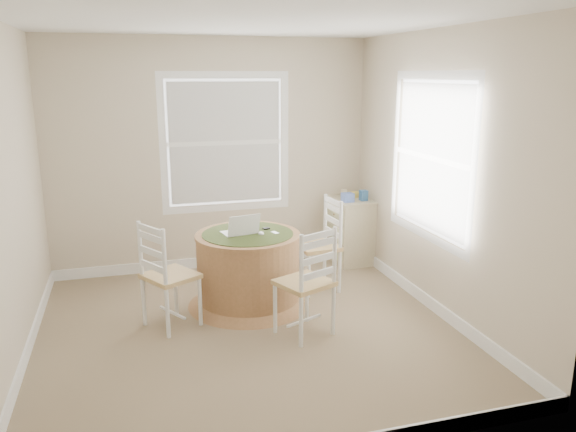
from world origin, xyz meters
name	(u,v)px	position (x,y,z in m)	size (l,w,h in m)	color
room	(260,182)	(0.17, 0.16, 1.30)	(3.64, 3.64, 2.64)	#937D5D
round_table	(248,266)	(0.14, 0.59, 0.39)	(1.19, 1.19, 0.72)	#A17148
chair_left	(170,275)	(-0.63, 0.30, 0.47)	(0.42, 0.40, 0.95)	white
chair_near	(304,282)	(0.46, -0.18, 0.47)	(0.42, 0.40, 0.95)	white
chair_right	(317,246)	(0.91, 0.78, 0.47)	(0.42, 0.40, 0.95)	white
laptop	(240,231)	(0.07, 0.60, 0.75)	(0.36, 0.33, 0.22)	white
mouse	(261,233)	(0.25, 0.54, 0.73)	(0.06, 0.09, 0.03)	white
phone	(275,233)	(0.39, 0.53, 0.72)	(0.04, 0.09, 0.02)	#B7BABF
keys	(266,229)	(0.34, 0.68, 0.72)	(0.06, 0.05, 0.03)	black
corner_chest	(350,230)	(1.58, 1.52, 0.39)	(0.47, 0.61, 0.77)	beige
tissue_box	(348,197)	(1.48, 1.39, 0.82)	(0.12, 0.12, 0.10)	#5672C5
box_yellow	(353,195)	(1.64, 1.59, 0.80)	(0.15, 0.10, 0.06)	#E8CF52
box_blue	(364,195)	(1.68, 1.39, 0.83)	(0.08, 0.08, 0.12)	#3567A0
cup_cream	(344,193)	(1.53, 1.63, 0.82)	(0.07, 0.07, 0.09)	beige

